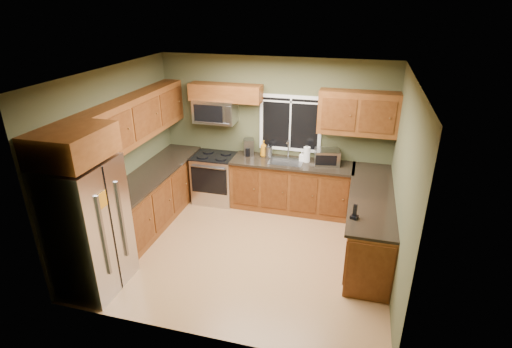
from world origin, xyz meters
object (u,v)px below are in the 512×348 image
at_px(range, 215,178).
at_px(kettle, 269,151).
at_px(cordless_phone, 355,214).
at_px(refrigerator, 88,227).
at_px(soap_bottle_b, 302,156).
at_px(soap_bottle_c, 267,151).
at_px(microwave, 215,111).
at_px(soap_bottle_a, 263,149).
at_px(paper_towel_roll, 307,154).
at_px(toaster_oven, 327,157).
at_px(coffee_maker, 249,148).

bearing_deg(range, kettle, 7.60).
bearing_deg(cordless_phone, kettle, 130.76).
bearing_deg(kettle, refrigerator, -120.19).
bearing_deg(soap_bottle_b, kettle, 177.52).
xyz_separation_m(range, soap_bottle_b, (1.61, 0.11, 0.56)).
distance_m(kettle, soap_bottle_b, 0.61).
xyz_separation_m(kettle, soap_bottle_c, (-0.05, 0.08, -0.02)).
bearing_deg(microwave, soap_bottle_a, 1.10).
height_order(refrigerator, soap_bottle_b, refrigerator).
distance_m(soap_bottle_a, soap_bottle_b, 0.72).
distance_m(kettle, soap_bottle_a, 0.11).
xyz_separation_m(refrigerator, soap_bottle_a, (1.59, 2.92, 0.19)).
height_order(microwave, cordless_phone, microwave).
height_order(paper_towel_roll, cordless_phone, paper_towel_roll).
bearing_deg(toaster_oven, coffee_maker, 175.99).
relative_size(toaster_oven, soap_bottle_b, 2.67).
bearing_deg(paper_towel_roll, coffee_maker, 176.00).
xyz_separation_m(soap_bottle_a, soap_bottle_c, (0.05, 0.06, -0.06)).
relative_size(refrigerator, coffee_maker, 6.14).
xyz_separation_m(paper_towel_roll, cordless_phone, (0.90, -1.82, -0.08)).
xyz_separation_m(microwave, toaster_oven, (2.06, -0.07, -0.66)).
xyz_separation_m(kettle, cordless_phone, (1.60, -1.86, -0.05)).
relative_size(coffee_maker, soap_bottle_a, 0.98).
xyz_separation_m(microwave, soap_bottle_c, (0.95, 0.07, -0.70)).
relative_size(range, cordless_phone, 4.62).
relative_size(soap_bottle_a, cordless_phone, 1.48).
bearing_deg(coffee_maker, soap_bottle_c, 6.72).
bearing_deg(microwave, coffee_maker, 3.11).
xyz_separation_m(coffee_maker, cordless_phone, (1.99, -1.89, -0.08)).
height_order(refrigerator, soap_bottle_c, refrigerator).
height_order(range, toaster_oven, toaster_oven).
distance_m(toaster_oven, coffee_maker, 1.45).
relative_size(soap_bottle_a, soap_bottle_c, 1.66).
distance_m(refrigerator, soap_bottle_a, 3.33).
distance_m(microwave, cordless_phone, 3.28).
xyz_separation_m(toaster_oven, cordless_phone, (0.54, -1.79, -0.07)).
height_order(soap_bottle_a, soap_bottle_c, soap_bottle_a).
bearing_deg(microwave, kettle, -0.16).
height_order(kettle, paper_towel_roll, paper_towel_roll).
xyz_separation_m(toaster_oven, paper_towel_roll, (-0.36, 0.03, 0.01)).
xyz_separation_m(refrigerator, kettle, (1.69, 2.90, 0.15)).
distance_m(range, soap_bottle_c, 1.12).
height_order(soap_bottle_b, cordless_phone, cordless_phone).
relative_size(refrigerator, microwave, 2.37).
distance_m(refrigerator, paper_towel_roll, 3.73).
bearing_deg(paper_towel_roll, range, -176.85).
xyz_separation_m(soap_bottle_a, soap_bottle_b, (0.71, -0.05, -0.06)).
bearing_deg(toaster_oven, range, -178.10).
distance_m(refrigerator, microwave, 3.10).
relative_size(refrigerator, toaster_oven, 3.81).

